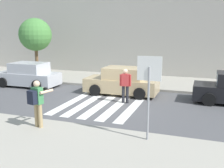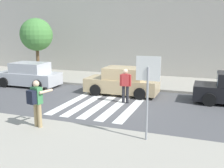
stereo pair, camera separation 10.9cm
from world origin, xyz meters
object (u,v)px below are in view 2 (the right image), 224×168
parked_car_silver (29,75)px  street_tree_west (36,35)px  parked_car_tan (123,82)px  stop_sign (148,80)px  photographer_with_backpack (36,100)px  pedestrian_crossing (125,84)px

parked_car_silver → street_tree_west: 3.89m
parked_car_silver → parked_car_tan: (6.39, 0.00, 0.00)m
street_tree_west → parked_car_silver: bearing=-65.9°
stop_sign → photographer_with_backpack: (-3.98, -0.26, -0.94)m
pedestrian_crossing → photographer_with_backpack: bearing=-112.6°
stop_sign → pedestrian_crossing: (-2.06, 4.36, -1.13)m
stop_sign → pedestrian_crossing: bearing=115.3°
pedestrian_crossing → parked_car_tan: size_ratio=0.42×
pedestrian_crossing → parked_car_silver: bearing=166.4°
photographer_with_backpack → parked_car_tan: size_ratio=0.42×
stop_sign → street_tree_west: (-10.36, 8.77, 1.14)m
photographer_with_backpack → parked_car_tan: (1.22, 6.33, -0.44)m
stop_sign → photographer_with_backpack: stop_sign is taller
parked_car_silver → street_tree_west: street_tree_west is taller
photographer_with_backpack → parked_car_tan: bearing=79.1°
photographer_with_backpack → street_tree_west: size_ratio=0.40×
parked_car_silver → pedestrian_crossing: bearing=-13.6°
stop_sign → parked_car_tan: stop_sign is taller
photographer_with_backpack → stop_sign: bearing=3.7°
photographer_with_backpack → street_tree_west: 11.24m
photographer_with_backpack → street_tree_west: street_tree_west is taller
stop_sign → street_tree_west: street_tree_west is taller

